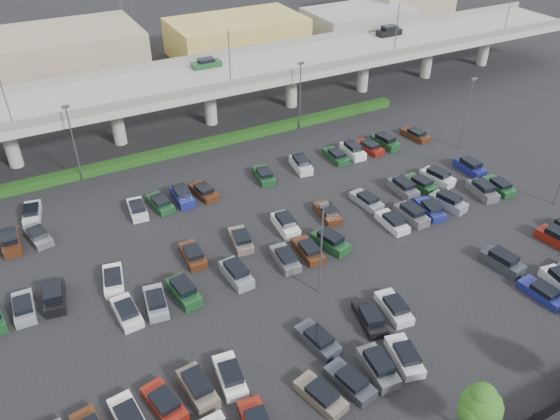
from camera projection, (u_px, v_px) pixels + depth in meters
name	position (u px, v px, depth m)	size (l,w,h in m)	color
ground	(280.00, 247.00, 58.65)	(280.00, 280.00, 0.00)	black
overpass	(175.00, 86.00, 77.99)	(150.00, 13.00, 15.80)	gray
hedge	(197.00, 146.00, 76.57)	(66.00, 1.60, 1.10)	#133810
tree_row	(469.00, 414.00, 37.60)	(65.07, 3.66, 5.94)	#332316
parked_cars	(288.00, 263.00, 55.47)	(62.97, 41.68, 1.67)	black
light_poles	(235.00, 199.00, 55.00)	(66.90, 48.38, 10.30)	#505156
distant_buildings	(188.00, 40.00, 106.38)	(138.00, 24.00, 9.00)	gray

